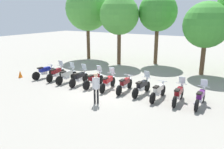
% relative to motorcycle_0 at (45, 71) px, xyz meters
% --- Properties ---
extents(ground_plane, '(80.00, 80.00, 0.00)m').
position_rel_motorcycle_0_xyz_m(ground_plane, '(5.70, 0.15, -0.50)').
color(ground_plane, gray).
extents(motorcycle_0, '(0.62, 2.19, 0.99)m').
position_rel_motorcycle_0_xyz_m(motorcycle_0, '(0.00, 0.00, 0.00)').
color(motorcycle_0, black).
rests_on(motorcycle_0, ground_plane).
extents(motorcycle_1, '(0.62, 2.18, 1.37)m').
position_rel_motorcycle_0_xyz_m(motorcycle_1, '(1.13, 0.11, 0.01)').
color(motorcycle_1, black).
rests_on(motorcycle_1, ground_plane).
extents(motorcycle_2, '(0.62, 2.19, 1.37)m').
position_rel_motorcycle_0_xyz_m(motorcycle_2, '(2.28, 0.01, 0.01)').
color(motorcycle_2, black).
rests_on(motorcycle_2, ground_plane).
extents(motorcycle_3, '(0.62, 2.19, 1.37)m').
position_rel_motorcycle_0_xyz_m(motorcycle_3, '(3.41, 0.02, 0.01)').
color(motorcycle_3, black).
rests_on(motorcycle_3, ground_plane).
extents(motorcycle_4, '(0.62, 2.19, 1.37)m').
position_rel_motorcycle_0_xyz_m(motorcycle_4, '(4.56, 0.16, 0.01)').
color(motorcycle_4, black).
rests_on(motorcycle_4, ground_plane).
extents(motorcycle_5, '(0.62, 2.19, 1.37)m').
position_rel_motorcycle_0_xyz_m(motorcycle_5, '(5.69, 0.15, 0.01)').
color(motorcycle_5, black).
rests_on(motorcycle_5, ground_plane).
extents(motorcycle_6, '(0.62, 2.19, 0.99)m').
position_rel_motorcycle_0_xyz_m(motorcycle_6, '(6.83, 0.32, 0.00)').
color(motorcycle_6, black).
rests_on(motorcycle_6, ground_plane).
extents(motorcycle_7, '(0.62, 2.19, 1.37)m').
position_rel_motorcycle_0_xyz_m(motorcycle_7, '(7.98, 0.40, 0.01)').
color(motorcycle_7, black).
rests_on(motorcycle_7, ground_plane).
extents(motorcycle_8, '(0.62, 2.19, 0.99)m').
position_rel_motorcycle_0_xyz_m(motorcycle_8, '(9.12, 0.14, 0.00)').
color(motorcycle_8, black).
rests_on(motorcycle_8, ground_plane).
extents(motorcycle_9, '(0.62, 2.19, 1.37)m').
position_rel_motorcycle_0_xyz_m(motorcycle_9, '(10.25, 0.23, 0.01)').
color(motorcycle_9, black).
rests_on(motorcycle_9, ground_plane).
extents(motorcycle_10, '(0.62, 2.19, 1.37)m').
position_rel_motorcycle_0_xyz_m(motorcycle_10, '(11.40, 0.32, 0.01)').
color(motorcycle_10, black).
rests_on(motorcycle_10, ground_plane).
extents(person_0, '(0.38, 0.31, 1.73)m').
position_rel_motorcycle_0_xyz_m(person_0, '(6.41, -2.23, 0.52)').
color(person_0, black).
rests_on(person_0, ground_plane).
extents(tree_0, '(4.58, 4.58, 7.62)m').
position_rel_motorcycle_0_xyz_m(tree_0, '(-1.77, 8.05, 4.81)').
color(tree_0, brown).
rests_on(tree_0, ground_plane).
extents(tree_1, '(3.72, 3.72, 6.58)m').
position_rel_motorcycle_0_xyz_m(tree_1, '(2.49, 7.32, 4.19)').
color(tree_1, brown).
rests_on(tree_1, ground_plane).
extents(tree_2, '(3.64, 3.64, 6.81)m').
position_rel_motorcycle_0_xyz_m(tree_2, '(5.54, 9.31, 4.46)').
color(tree_2, brown).
rests_on(tree_2, ground_plane).
extents(tree_3, '(3.58, 3.58, 5.78)m').
position_rel_motorcycle_0_xyz_m(tree_3, '(10.24, 7.31, 3.46)').
color(tree_3, brown).
rests_on(tree_3, ground_plane).
extents(traffic_cone, '(0.32, 0.32, 0.55)m').
position_rel_motorcycle_0_xyz_m(traffic_cone, '(-1.71, -0.93, -0.23)').
color(traffic_cone, orange).
rests_on(traffic_cone, ground_plane).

